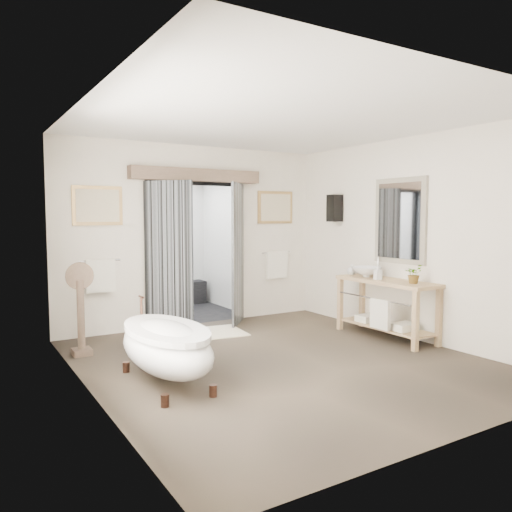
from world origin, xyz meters
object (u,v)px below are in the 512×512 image
basin (366,272)px  vanity (386,303)px  clawfoot_tub (166,346)px  rug (204,333)px

basin → vanity: bearing=-81.4°
vanity → basin: basin is taller
vanity → clawfoot_tub: bearing=-176.3°
vanity → rug: 2.72m
basin → clawfoot_tub: bearing=-163.0°
vanity → basin: (-0.01, 0.39, 0.42)m
vanity → rug: bearing=143.6°
clawfoot_tub → vanity: size_ratio=1.06×
clawfoot_tub → rug: size_ratio=1.42×
clawfoot_tub → rug: bearing=54.4°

